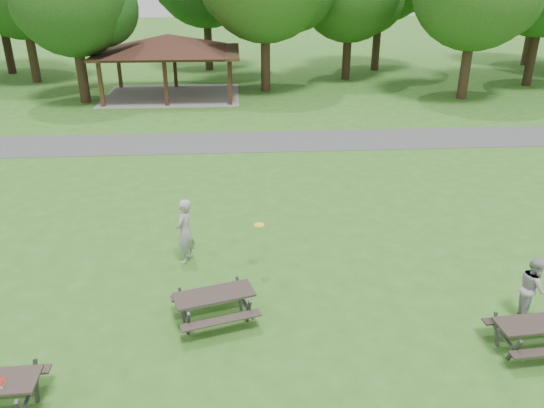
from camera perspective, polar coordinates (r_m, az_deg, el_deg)
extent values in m
plane|color=#2F671D|center=(12.41, -3.45, -13.30)|extent=(160.00, 160.00, 0.00)
cube|color=#464649|center=(25.01, -3.86, 6.67)|extent=(120.00, 3.20, 0.02)
cube|color=#382414|center=(32.70, -17.94, 12.12)|extent=(0.22, 0.22, 2.60)
cube|color=#3C2616|center=(37.88, -16.12, 13.88)|extent=(0.22, 0.22, 2.60)
cube|color=#311B12|center=(32.02, -11.36, 12.57)|extent=(0.22, 0.22, 2.60)
cube|color=#331E12|center=(37.30, -10.39, 14.26)|extent=(0.22, 0.22, 2.60)
cube|color=#311A12|center=(31.77, -4.56, 12.87)|extent=(0.22, 0.22, 2.60)
cube|color=#321E12|center=(37.08, -4.52, 14.51)|extent=(0.22, 0.22, 2.60)
cube|color=#322014|center=(34.43, -11.03, 15.73)|extent=(8.60, 6.60, 0.16)
pyramid|color=black|center=(34.35, -11.11, 16.69)|extent=(7.01, 7.01, 1.00)
cube|color=gray|center=(34.91, -10.67, 11.41)|extent=(8.40, 6.40, 0.03)
cylinder|color=#302015|center=(41.69, -24.36, 14.48)|extent=(0.60, 0.60, 3.85)
cylinder|color=black|center=(34.09, -19.76, 13.12)|extent=(0.60, 0.60, 3.50)
sphere|color=#144112|center=(33.58, -17.95, 19.39)|extent=(4.29, 4.29, 4.29)
sphere|color=#1A4413|center=(33.84, -23.05, 19.00)|extent=(3.96, 3.96, 3.96)
cylinder|color=#312016|center=(35.33, -0.71, 15.27)|extent=(0.60, 0.60, 4.02)
cylinder|color=black|center=(39.59, 8.04, 15.59)|extent=(0.60, 0.60, 3.43)
sphere|color=#1C4E16|center=(39.85, 10.64, 20.76)|extent=(4.55, 4.55, 4.55)
cylinder|color=#2F2015|center=(35.22, 20.09, 13.63)|extent=(0.60, 0.60, 3.78)
cylinder|color=black|center=(40.94, 26.18, 14.27)|extent=(0.60, 0.60, 4.20)
cylinder|color=black|center=(45.97, -26.62, 15.16)|extent=(0.60, 0.60, 4.38)
cylinder|color=black|center=(43.24, -6.87, 16.85)|extent=(0.60, 0.60, 4.13)
cylinder|color=black|center=(43.57, 11.19, 16.91)|extent=(0.60, 0.60, 4.55)
cylinder|color=#312115|center=(49.81, 25.92, 15.75)|extent=(0.60, 0.60, 4.27)
cube|color=#322924|center=(11.86, -27.14, -15.81)|extent=(1.84, 0.33, 0.04)
cube|color=#3A3A3D|center=(11.50, -24.02, -16.96)|extent=(0.07, 0.39, 0.80)
cube|color=#3E3E40|center=(11.21, -24.62, -18.10)|extent=(0.12, 1.49, 0.05)
cube|color=#2E2521|center=(12.28, -6.25, -9.66)|extent=(1.93, 1.18, 0.05)
cube|color=#312823|center=(11.98, -5.48, -12.35)|extent=(1.81, 0.74, 0.04)
cube|color=#2D2620|center=(12.93, -6.84, -9.35)|extent=(1.81, 0.74, 0.04)
cube|color=#3D3E40|center=(12.09, -8.99, -12.60)|extent=(0.16, 0.38, 0.78)
cube|color=#38383A|center=(12.70, -9.68, -10.65)|extent=(0.16, 0.38, 0.78)
cube|color=#464749|center=(12.37, -9.36, -11.49)|extent=(0.46, 1.43, 0.05)
cube|color=#434346|center=(12.34, -2.55, -11.43)|extent=(0.16, 0.38, 0.78)
cube|color=#3F3F41|center=(12.93, -3.56, -9.58)|extent=(0.16, 0.38, 0.78)
cube|color=#3F3E41|center=(12.61, -3.07, -10.37)|extent=(0.46, 1.43, 0.05)
cube|color=#2B221F|center=(12.71, 26.57, -11.45)|extent=(1.72, 0.78, 0.05)
cube|color=black|center=(13.22, 25.05, -11.12)|extent=(1.69, 0.36, 0.04)
cube|color=#3A3A3C|center=(12.34, 24.59, -14.14)|extent=(0.08, 0.35, 0.73)
cube|color=#444446|center=(12.80, 22.98, -12.31)|extent=(0.08, 0.35, 0.73)
cube|color=#444446|center=(12.55, 23.79, -13.11)|extent=(0.15, 1.36, 0.05)
cylinder|color=yellow|center=(13.71, -1.39, -2.27)|extent=(0.36, 0.36, 0.02)
imported|color=#9D9D9F|center=(14.69, -9.35, -2.90)|extent=(0.68, 0.80, 1.87)
imported|color=#A9A9AC|center=(13.73, 26.24, -8.08)|extent=(0.78, 0.90, 1.58)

